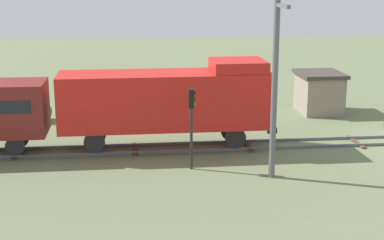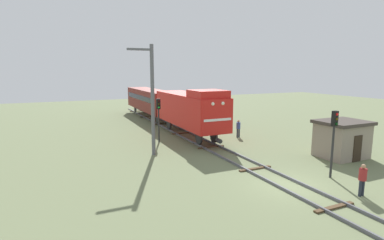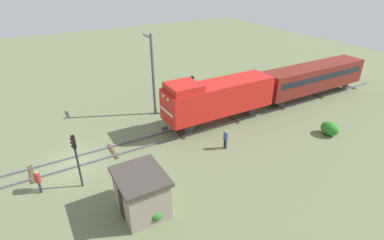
{
  "view_description": "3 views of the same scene",
  "coord_description": "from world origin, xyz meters",
  "px_view_note": "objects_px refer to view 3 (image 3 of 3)",
  "views": [
    {
      "loc": [
        -30.2,
        15.75,
        9.19
      ],
      "look_at": [
        1.12,
        12.15,
        1.29
      ],
      "focal_mm": 55.0,
      "sensor_mm": 36.0,
      "label": 1
    },
    {
      "loc": [
        -11.54,
        -12.28,
        6.38
      ],
      "look_at": [
        -0.06,
        12.9,
        1.78
      ],
      "focal_mm": 28.0,
      "sensor_mm": 36.0,
      "label": 2
    },
    {
      "loc": [
        21.47,
        -1.71,
        13.79
      ],
      "look_at": [
        1.05,
        10.1,
        1.64
      ],
      "focal_mm": 28.0,
      "sensor_mm": 36.0,
      "label": 3
    }
  ],
  "objects_px": {
    "traffic_signal_near": "(76,152)",
    "worker_near_track": "(38,180)",
    "passenger_car_leading": "(313,76)",
    "worker_by_signal": "(226,138)",
    "locomotive": "(218,97)",
    "catenary_mast": "(153,73)",
    "relay_hut": "(141,192)",
    "traffic_signal_mid": "(192,87)"
  },
  "relations": [
    {
      "from": "traffic_signal_near",
      "to": "worker_near_track",
      "type": "relative_size",
      "value": 2.39
    },
    {
      "from": "passenger_car_leading",
      "to": "worker_by_signal",
      "type": "bearing_deg",
      "value": -74.67
    },
    {
      "from": "locomotive",
      "to": "passenger_car_leading",
      "type": "xyz_separation_m",
      "value": [
        0.0,
        13.34,
        -0.25
      ]
    },
    {
      "from": "passenger_car_leading",
      "to": "traffic_signal_near",
      "type": "bearing_deg",
      "value": -83.22
    },
    {
      "from": "worker_near_track",
      "to": "worker_by_signal",
      "type": "distance_m",
      "value": 14.29
    },
    {
      "from": "locomotive",
      "to": "catenary_mast",
      "type": "xyz_separation_m",
      "value": [
        -5.06,
        -4.36,
        1.6
      ]
    },
    {
      "from": "passenger_car_leading",
      "to": "relay_hut",
      "type": "bearing_deg",
      "value": -72.7
    },
    {
      "from": "passenger_car_leading",
      "to": "traffic_signal_near",
      "type": "distance_m",
      "value": 27.1
    },
    {
      "from": "traffic_signal_near",
      "to": "traffic_signal_mid",
      "type": "relative_size",
      "value": 1.03
    },
    {
      "from": "traffic_signal_near",
      "to": "traffic_signal_mid",
      "type": "xyz_separation_m",
      "value": [
        -6.6,
        12.77,
        -0.09
      ]
    },
    {
      "from": "worker_near_track",
      "to": "passenger_car_leading",
      "type": "bearing_deg",
      "value": 125.69
    },
    {
      "from": "worker_by_signal",
      "to": "catenary_mast",
      "type": "relative_size",
      "value": 0.21
    },
    {
      "from": "locomotive",
      "to": "traffic_signal_mid",
      "type": "bearing_deg",
      "value": -166.69
    },
    {
      "from": "traffic_signal_near",
      "to": "worker_near_track",
      "type": "distance_m",
      "value": 3.27
    },
    {
      "from": "passenger_car_leading",
      "to": "traffic_signal_mid",
      "type": "bearing_deg",
      "value": -103.52
    },
    {
      "from": "passenger_car_leading",
      "to": "worker_by_signal",
      "type": "height_order",
      "value": "passenger_car_leading"
    },
    {
      "from": "locomotive",
      "to": "traffic_signal_near",
      "type": "distance_m",
      "value": 13.94
    },
    {
      "from": "worker_by_signal",
      "to": "relay_hut",
      "type": "relative_size",
      "value": 0.49
    },
    {
      "from": "passenger_car_leading",
      "to": "worker_near_track",
      "type": "height_order",
      "value": "passenger_car_leading"
    },
    {
      "from": "worker_by_signal",
      "to": "worker_near_track",
      "type": "bearing_deg",
      "value": 37.77
    },
    {
      "from": "worker_by_signal",
      "to": "locomotive",
      "type": "bearing_deg",
      "value": -70.25
    },
    {
      "from": "locomotive",
      "to": "catenary_mast",
      "type": "relative_size",
      "value": 1.4
    },
    {
      "from": "traffic_signal_mid",
      "to": "worker_near_track",
      "type": "relative_size",
      "value": 2.31
    },
    {
      "from": "passenger_car_leading",
      "to": "relay_hut",
      "type": "xyz_separation_m",
      "value": [
        7.5,
        -24.07,
        -1.13
      ]
    },
    {
      "from": "catenary_mast",
      "to": "passenger_car_leading",
      "type": "bearing_deg",
      "value": 74.04
    },
    {
      "from": "locomotive",
      "to": "worker_by_signal",
      "type": "distance_m",
      "value": 4.97
    },
    {
      "from": "worker_near_track",
      "to": "worker_by_signal",
      "type": "relative_size",
      "value": 1.0
    },
    {
      "from": "worker_by_signal",
      "to": "relay_hut",
      "type": "bearing_deg",
      "value": 65.65
    },
    {
      "from": "passenger_car_leading",
      "to": "catenary_mast",
      "type": "xyz_separation_m",
      "value": [
        -5.06,
        -17.69,
        1.85
      ]
    },
    {
      "from": "worker_near_track",
      "to": "relay_hut",
      "type": "xyz_separation_m",
      "value": [
        5.1,
        5.42,
        0.4
      ]
    },
    {
      "from": "traffic_signal_near",
      "to": "catenary_mast",
      "type": "bearing_deg",
      "value": 131.87
    },
    {
      "from": "traffic_signal_near",
      "to": "locomotive",
      "type": "bearing_deg",
      "value": 103.27
    },
    {
      "from": "traffic_signal_mid",
      "to": "catenary_mast",
      "type": "xyz_separation_m",
      "value": [
        -1.66,
        -3.55,
        1.64
      ]
    },
    {
      "from": "locomotive",
      "to": "catenary_mast",
      "type": "distance_m",
      "value": 6.87
    },
    {
      "from": "worker_near_track",
      "to": "traffic_signal_near",
      "type": "bearing_deg",
      "value": 103.85
    },
    {
      "from": "worker_near_track",
      "to": "relay_hut",
      "type": "relative_size",
      "value": 0.49
    },
    {
      "from": "catenary_mast",
      "to": "worker_by_signal",
      "type": "bearing_deg",
      "value": 14.39
    },
    {
      "from": "traffic_signal_near",
      "to": "catenary_mast",
      "type": "xyz_separation_m",
      "value": [
        -8.26,
        9.21,
        1.55
      ]
    },
    {
      "from": "passenger_car_leading",
      "to": "catenary_mast",
      "type": "height_order",
      "value": "catenary_mast"
    },
    {
      "from": "traffic_signal_mid",
      "to": "catenary_mast",
      "type": "height_order",
      "value": "catenary_mast"
    },
    {
      "from": "traffic_signal_mid",
      "to": "worker_by_signal",
      "type": "distance_m",
      "value": 7.89
    },
    {
      "from": "passenger_car_leading",
      "to": "traffic_signal_mid",
      "type": "height_order",
      "value": "traffic_signal_mid"
    }
  ]
}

